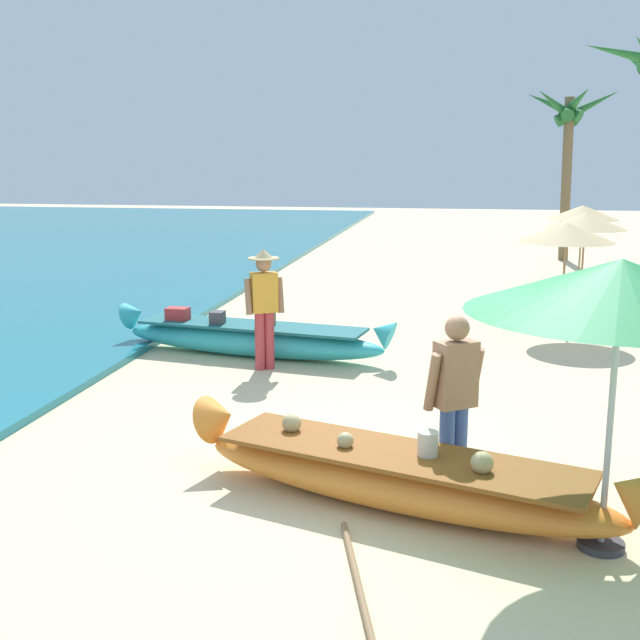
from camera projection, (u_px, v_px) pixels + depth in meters
ground_plane at (356, 475)px, 7.57m from camera, size 80.00×80.00×0.00m
boat_orange_foreground at (399, 476)px, 6.85m from camera, size 4.11×1.92×0.79m
boat_cyan_midground at (251, 338)px, 12.06m from camera, size 4.51×1.38×0.77m
person_vendor_hatted at (264, 301)px, 11.14m from camera, size 0.58×0.45×1.72m
person_tourist_customer at (455, 393)px, 7.09m from camera, size 0.56×0.48×1.61m
patio_umbrella_large at (621, 287)px, 5.74m from camera, size 2.25×2.25×2.26m
parasol_row_0 at (566, 232)px, 13.13m from camera, size 1.60×1.60×1.91m
parasol_row_1 at (585, 221)px, 15.44m from camera, size 1.60×1.60×1.91m
parasol_row_2 at (583, 213)px, 17.78m from camera, size 1.60×1.60×1.91m
palm_tree_tall_inland at (569, 123)px, 22.53m from camera, size 2.73×2.97×4.96m
paddle at (363, 604)px, 5.33m from camera, size 0.68×1.88×0.05m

